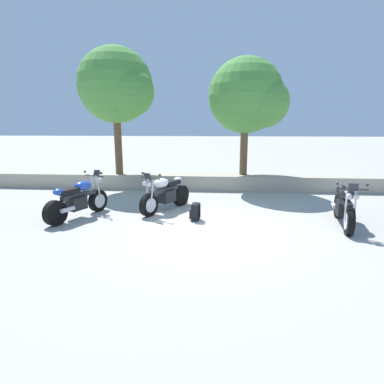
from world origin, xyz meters
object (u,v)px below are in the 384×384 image
(rider_backpack, at_px, (195,211))
(leafy_tree_mid_left, at_px, (249,97))
(motorcycle_white_centre, at_px, (165,194))
(motorcycle_blue_near_left, at_px, (79,200))
(leafy_tree_far_left, at_px, (118,87))
(motorcycle_black_far_right, at_px, (345,206))

(rider_backpack, bearing_deg, leafy_tree_mid_left, 68.32)
(motorcycle_white_centre, bearing_deg, leafy_tree_mid_left, 51.96)
(motorcycle_blue_near_left, bearing_deg, leafy_tree_mid_left, 41.46)
(leafy_tree_mid_left, bearing_deg, rider_backpack, -111.68)
(motorcycle_white_centre, relative_size, rider_backpack, 3.99)
(motorcycle_blue_near_left, relative_size, leafy_tree_far_left, 0.42)
(leafy_tree_mid_left, bearing_deg, motorcycle_blue_near_left, -138.54)
(motorcycle_white_centre, height_order, leafy_tree_mid_left, leafy_tree_mid_left)
(rider_backpack, xyz_separation_m, leafy_tree_mid_left, (1.65, 4.15, 3.13))
(motorcycle_black_far_right, distance_m, leafy_tree_far_left, 8.50)
(motorcycle_white_centre, height_order, leafy_tree_far_left, leafy_tree_far_left)
(leafy_tree_far_left, distance_m, leafy_tree_mid_left, 4.76)
(motorcycle_black_far_right, relative_size, leafy_tree_mid_left, 0.48)
(motorcycle_white_centre, height_order, rider_backpack, motorcycle_white_centre)
(motorcycle_blue_near_left, relative_size, motorcycle_black_far_right, 0.96)
(rider_backpack, height_order, leafy_tree_mid_left, leafy_tree_mid_left)
(motorcycle_blue_near_left, relative_size, rider_backpack, 4.18)
(motorcycle_blue_near_left, height_order, motorcycle_black_far_right, same)
(motorcycle_white_centre, relative_size, motorcycle_black_far_right, 0.91)
(motorcycle_white_centre, relative_size, leafy_tree_mid_left, 0.44)
(leafy_tree_far_left, bearing_deg, leafy_tree_mid_left, 2.74)
(motorcycle_black_far_right, relative_size, rider_backpack, 4.36)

